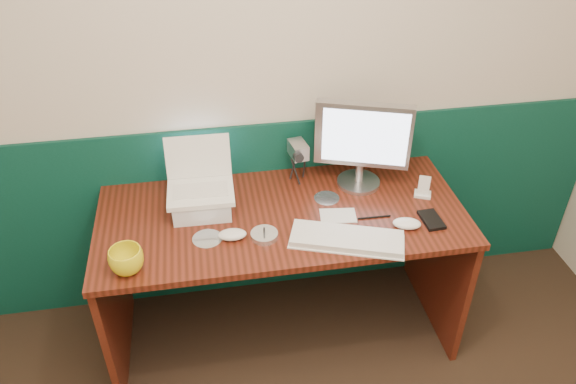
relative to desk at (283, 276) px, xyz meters
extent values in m
cube|color=beige|center=(-0.04, 0.37, 0.88)|extent=(3.50, 0.04, 2.50)
cube|color=#08372B|center=(-0.04, 0.36, 0.12)|extent=(3.48, 0.02, 1.00)
cube|color=#39150A|center=(0.00, 0.00, 0.00)|extent=(1.60, 0.70, 0.75)
cube|color=silver|center=(-0.34, 0.08, 0.42)|extent=(0.25, 0.21, 0.08)
cube|color=white|center=(0.23, -0.23, 0.39)|extent=(0.48, 0.29, 0.03)
ellipsoid|color=white|center=(0.50, -0.18, 0.39)|extent=(0.13, 0.10, 0.04)
ellipsoid|color=white|center=(-0.23, -0.13, 0.39)|extent=(0.12, 0.08, 0.04)
imported|color=yellow|center=(-0.64, -0.26, 0.43)|extent=(0.15, 0.15, 0.10)
cylinder|color=silver|center=(-0.10, -0.15, 0.39)|extent=(0.11, 0.11, 0.02)
cylinder|color=silver|center=(-0.33, -0.12, 0.38)|extent=(0.12, 0.12, 0.00)
cylinder|color=silver|center=(0.22, 0.08, 0.38)|extent=(0.12, 0.12, 0.00)
cylinder|color=black|center=(0.39, -0.10, 0.38)|extent=(0.14, 0.01, 0.01)
cube|color=silver|center=(0.24, -0.06, 0.38)|extent=(0.17, 0.12, 0.00)
cube|color=white|center=(0.65, 0.03, 0.38)|extent=(0.09, 0.08, 0.01)
cube|color=white|center=(0.65, 0.03, 0.43)|extent=(0.06, 0.04, 0.09)
cube|color=black|center=(0.62, -0.16, 0.38)|extent=(0.08, 0.14, 0.02)
camera|label=1|loc=(-0.30, -1.91, 1.87)|focal=35.00mm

